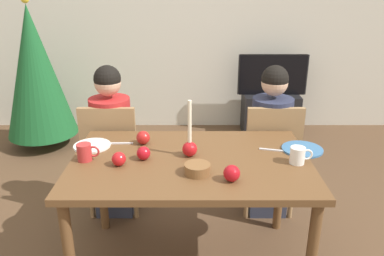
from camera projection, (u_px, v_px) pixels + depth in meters
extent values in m
cube|color=beige|center=(193.00, 19.00, 4.51)|extent=(6.40, 0.10, 2.60)
cube|color=brown|center=(192.00, 162.00, 2.29)|extent=(1.40, 0.90, 0.04)
cylinder|color=brown|center=(103.00, 185.00, 2.79)|extent=(0.06, 0.06, 0.71)
cylinder|color=brown|center=(281.00, 185.00, 2.79)|extent=(0.06, 0.06, 0.71)
cube|color=#99754C|center=(116.00, 158.00, 3.04)|extent=(0.40, 0.40, 0.04)
cube|color=#99754C|center=(109.00, 138.00, 2.79)|extent=(0.40, 0.04, 0.45)
cylinder|color=#99754C|center=(142.00, 173.00, 3.28)|extent=(0.04, 0.04, 0.41)
cylinder|color=#99754C|center=(102.00, 173.00, 3.28)|extent=(0.04, 0.04, 0.41)
cylinder|color=#99754C|center=(137.00, 194.00, 2.97)|extent=(0.04, 0.04, 0.41)
cylinder|color=#99754C|center=(92.00, 194.00, 2.97)|extent=(0.04, 0.04, 0.41)
cube|color=#99754C|center=(269.00, 158.00, 3.04)|extent=(0.40, 0.40, 0.04)
cube|color=#99754C|center=(276.00, 138.00, 2.78)|extent=(0.40, 0.04, 0.45)
cylinder|color=#99754C|center=(283.00, 173.00, 3.28)|extent=(0.04, 0.04, 0.41)
cylinder|color=#99754C|center=(243.00, 173.00, 3.28)|extent=(0.04, 0.04, 0.41)
cylinder|color=#99754C|center=(293.00, 194.00, 2.96)|extent=(0.04, 0.04, 0.41)
cylinder|color=#99754C|center=(248.00, 194.00, 2.96)|extent=(0.04, 0.04, 0.41)
cube|color=#33384C|center=(117.00, 184.00, 3.07)|extent=(0.28, 0.28, 0.45)
cylinder|color=#AD2323|center=(113.00, 129.00, 2.90)|extent=(0.30, 0.30, 0.48)
sphere|color=tan|center=(109.00, 83.00, 2.77)|extent=(0.19, 0.19, 0.19)
sphere|color=black|center=(109.00, 79.00, 2.76)|extent=(0.19, 0.19, 0.19)
cube|color=#33384C|center=(268.00, 184.00, 3.07)|extent=(0.28, 0.28, 0.45)
cylinder|color=#282D47|center=(272.00, 129.00, 2.90)|extent=(0.30, 0.30, 0.48)
sphere|color=tan|center=(276.00, 83.00, 2.77)|extent=(0.19, 0.19, 0.19)
sphere|color=black|center=(276.00, 79.00, 2.76)|extent=(0.19, 0.19, 0.19)
cube|color=black|center=(271.00, 114.00, 4.61)|extent=(0.64, 0.40, 0.48)
cube|color=black|center=(274.00, 75.00, 4.44)|extent=(0.79, 0.04, 0.46)
cube|color=black|center=(274.00, 75.00, 4.44)|extent=(0.76, 0.05, 0.46)
cylinder|color=brown|center=(47.00, 139.00, 4.33)|extent=(0.08, 0.08, 0.14)
cone|color=#195628|center=(37.00, 72.00, 4.06)|extent=(0.74, 0.74, 1.37)
sphere|color=red|center=(191.00, 149.00, 2.31)|extent=(0.09, 0.09, 0.09)
cylinder|color=#EFE5C6|center=(191.00, 122.00, 2.25)|extent=(0.02, 0.02, 0.26)
cylinder|color=white|center=(94.00, 145.00, 2.46)|extent=(0.23, 0.23, 0.01)
cylinder|color=teal|center=(304.00, 149.00, 2.40)|extent=(0.25, 0.25, 0.01)
cylinder|color=#B72D2D|center=(86.00, 152.00, 2.26)|extent=(0.08, 0.08, 0.10)
torus|color=#B72D2D|center=(95.00, 151.00, 2.25)|extent=(0.07, 0.01, 0.07)
cylinder|color=white|center=(299.00, 155.00, 2.22)|extent=(0.09, 0.09, 0.10)
torus|color=white|center=(308.00, 155.00, 2.22)|extent=(0.07, 0.01, 0.07)
cube|color=silver|center=(120.00, 143.00, 2.49)|extent=(0.18, 0.02, 0.01)
cube|color=silver|center=(275.00, 150.00, 2.39)|extent=(0.18, 0.06, 0.01)
cylinder|color=brown|center=(199.00, 169.00, 2.11)|extent=(0.14, 0.14, 0.06)
sphere|color=#B01019|center=(233.00, 173.00, 2.02)|extent=(0.09, 0.09, 0.09)
sphere|color=#AF101B|center=(145.00, 153.00, 2.27)|extent=(0.08, 0.08, 0.08)
sphere|color=#AF1C1A|center=(144.00, 138.00, 2.48)|extent=(0.09, 0.09, 0.09)
sphere|color=red|center=(120.00, 159.00, 2.20)|extent=(0.08, 0.08, 0.08)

